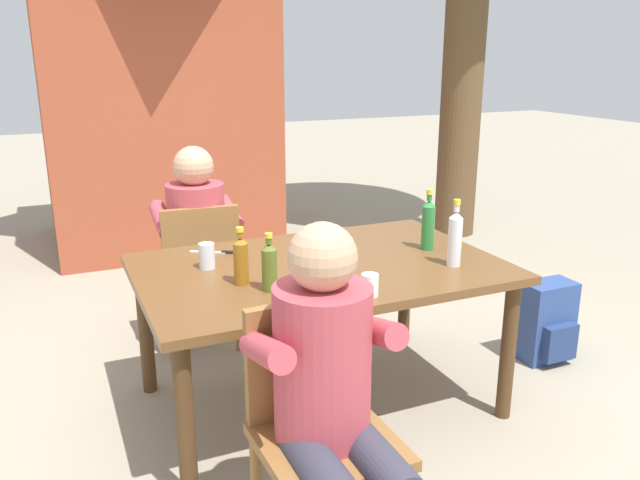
{
  "coord_description": "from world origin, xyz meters",
  "views": [
    {
      "loc": [
        -1.13,
        -2.58,
        1.68
      ],
      "look_at": [
        0.0,
        0.0,
        0.84
      ],
      "focal_mm": 35.95,
      "sensor_mm": 36.0,
      "label": 1
    }
  ],
  "objects_px": {
    "person_in_white_shirt": "(332,389)",
    "bottle_olive": "(269,266)",
    "person_in_plaid_shirt": "(194,235)",
    "cup_glass": "(207,256)",
    "brick_kiosk": "(152,74)",
    "bottle_amber": "(241,260)",
    "backpack_by_near_side": "(547,323)",
    "bottle_green": "(428,224)",
    "dining_table": "(320,280)",
    "cup_white": "(370,285)",
    "bottle_clear": "(455,237)",
    "chair_far_left": "(199,268)",
    "chair_near_left": "(318,418)",
    "table_knife": "(218,252)"
  },
  "relations": [
    {
      "from": "person_in_white_shirt",
      "to": "bottle_olive",
      "type": "xyz_separation_m",
      "value": [
        0.05,
        0.73,
        0.17
      ]
    },
    {
      "from": "person_in_plaid_shirt",
      "to": "cup_glass",
      "type": "bearing_deg",
      "value": -98.46
    },
    {
      "from": "cup_glass",
      "to": "brick_kiosk",
      "type": "height_order",
      "value": "brick_kiosk"
    },
    {
      "from": "bottle_amber",
      "to": "backpack_by_near_side",
      "type": "height_order",
      "value": "bottle_amber"
    },
    {
      "from": "person_in_plaid_shirt",
      "to": "bottle_green",
      "type": "xyz_separation_m",
      "value": [
        0.96,
        -0.94,
        0.2
      ]
    },
    {
      "from": "cup_glass",
      "to": "backpack_by_near_side",
      "type": "relative_size",
      "value": 0.26
    },
    {
      "from": "dining_table",
      "to": "bottle_olive",
      "type": "relative_size",
      "value": 6.72
    },
    {
      "from": "person_in_white_shirt",
      "to": "bottle_amber",
      "type": "height_order",
      "value": "person_in_white_shirt"
    },
    {
      "from": "cup_white",
      "to": "backpack_by_near_side",
      "type": "distance_m",
      "value": 1.47
    },
    {
      "from": "person_in_white_shirt",
      "to": "bottle_green",
      "type": "xyz_separation_m",
      "value": [
        0.96,
        0.96,
        0.2
      ]
    },
    {
      "from": "bottle_amber",
      "to": "cup_white",
      "type": "bearing_deg",
      "value": -37.95
    },
    {
      "from": "dining_table",
      "to": "bottle_clear",
      "type": "xyz_separation_m",
      "value": [
        0.56,
        -0.26,
        0.21
      ]
    },
    {
      "from": "chair_far_left",
      "to": "bottle_clear",
      "type": "distance_m",
      "value": 1.49
    },
    {
      "from": "person_in_plaid_shirt",
      "to": "cup_white",
      "type": "bearing_deg",
      "value": -73.82
    },
    {
      "from": "chair_far_left",
      "to": "bottle_green",
      "type": "bearing_deg",
      "value": -40.73
    },
    {
      "from": "person_in_plaid_shirt",
      "to": "bottle_clear",
      "type": "height_order",
      "value": "person_in_plaid_shirt"
    },
    {
      "from": "bottle_green",
      "to": "backpack_by_near_side",
      "type": "height_order",
      "value": "bottle_green"
    },
    {
      "from": "bottle_amber",
      "to": "bottle_clear",
      "type": "xyz_separation_m",
      "value": [
        0.97,
        -0.16,
        0.03
      ]
    },
    {
      "from": "chair_near_left",
      "to": "table_knife",
      "type": "relative_size",
      "value": 3.99
    },
    {
      "from": "bottle_clear",
      "to": "cup_white",
      "type": "height_order",
      "value": "bottle_clear"
    },
    {
      "from": "bottle_amber",
      "to": "brick_kiosk",
      "type": "relative_size",
      "value": 0.09
    },
    {
      "from": "bottle_olive",
      "to": "table_knife",
      "type": "xyz_separation_m",
      "value": [
        -0.07,
        0.58,
        -0.1
      ]
    },
    {
      "from": "chair_near_left",
      "to": "backpack_by_near_side",
      "type": "xyz_separation_m",
      "value": [
        1.72,
        0.76,
        -0.27
      ]
    },
    {
      "from": "backpack_by_near_side",
      "to": "brick_kiosk",
      "type": "bearing_deg",
      "value": 114.14
    },
    {
      "from": "chair_near_left",
      "to": "chair_far_left",
      "type": "relative_size",
      "value": 1.0
    },
    {
      "from": "backpack_by_near_side",
      "to": "brick_kiosk",
      "type": "xyz_separation_m",
      "value": [
        -1.51,
        3.36,
        1.25
      ]
    },
    {
      "from": "person_in_white_shirt",
      "to": "cup_glass",
      "type": "relative_size",
      "value": 10.05
    },
    {
      "from": "person_in_white_shirt",
      "to": "bottle_green",
      "type": "distance_m",
      "value": 1.37
    },
    {
      "from": "person_in_plaid_shirt",
      "to": "bottle_clear",
      "type": "xyz_separation_m",
      "value": [
        0.94,
        -1.21,
        0.2
      ]
    },
    {
      "from": "person_in_plaid_shirt",
      "to": "bottle_clear",
      "type": "relative_size",
      "value": 3.77
    },
    {
      "from": "person_in_plaid_shirt",
      "to": "backpack_by_near_side",
      "type": "xyz_separation_m",
      "value": [
        1.72,
        -1.03,
        -0.44
      ]
    },
    {
      "from": "chair_near_left",
      "to": "cup_glass",
      "type": "height_order",
      "value": "chair_near_left"
    },
    {
      "from": "person_in_white_shirt",
      "to": "backpack_by_near_side",
      "type": "xyz_separation_m",
      "value": [
        1.72,
        0.87,
        -0.44
      ]
    },
    {
      "from": "chair_near_left",
      "to": "table_knife",
      "type": "height_order",
      "value": "chair_near_left"
    },
    {
      "from": "person_in_white_shirt",
      "to": "bottle_olive",
      "type": "bearing_deg",
      "value": 86.0
    },
    {
      "from": "person_in_white_shirt",
      "to": "backpack_by_near_side",
      "type": "height_order",
      "value": "person_in_white_shirt"
    },
    {
      "from": "chair_near_left",
      "to": "cup_glass",
      "type": "distance_m",
      "value": 1.05
    },
    {
      "from": "chair_near_left",
      "to": "table_knife",
      "type": "bearing_deg",
      "value": 90.61
    },
    {
      "from": "cup_glass",
      "to": "backpack_by_near_side",
      "type": "bearing_deg",
      "value": -7.63
    },
    {
      "from": "bottle_green",
      "to": "table_knife",
      "type": "relative_size",
      "value": 1.4
    },
    {
      "from": "dining_table",
      "to": "brick_kiosk",
      "type": "bearing_deg",
      "value": 92.77
    },
    {
      "from": "chair_far_left",
      "to": "bottle_clear",
      "type": "relative_size",
      "value": 2.78
    },
    {
      "from": "chair_near_left",
      "to": "cup_white",
      "type": "xyz_separation_m",
      "value": [
        0.4,
        0.4,
        0.28
      ]
    },
    {
      "from": "bottle_olive",
      "to": "bottle_green",
      "type": "bearing_deg",
      "value": 13.84
    },
    {
      "from": "chair_far_left",
      "to": "bottle_olive",
      "type": "xyz_separation_m",
      "value": [
        0.06,
        -1.06,
        0.34
      ]
    },
    {
      "from": "cup_glass",
      "to": "cup_white",
      "type": "bearing_deg",
      "value": -49.22
    },
    {
      "from": "cup_white",
      "to": "backpack_by_near_side",
      "type": "xyz_separation_m",
      "value": [
        1.32,
        0.36,
        -0.55
      ]
    },
    {
      "from": "bottle_green",
      "to": "person_in_plaid_shirt",
      "type": "bearing_deg",
      "value": 135.58
    },
    {
      "from": "person_in_plaid_shirt",
      "to": "cup_glass",
      "type": "distance_m",
      "value": 0.8
    },
    {
      "from": "chair_near_left",
      "to": "chair_far_left",
      "type": "distance_m",
      "value": 1.68
    }
  ]
}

